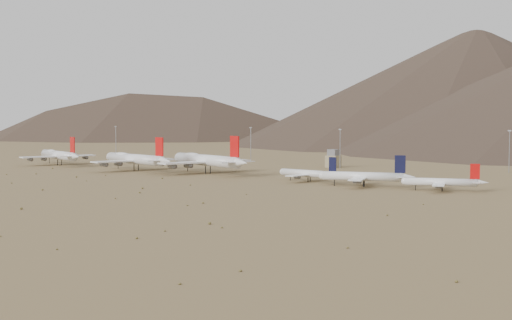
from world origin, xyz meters
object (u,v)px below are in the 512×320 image
Objects in this scene: narrowbody_b at (365,176)px; widebody_centre at (135,159)px; widebody_east at (207,160)px; narrowbody_a at (310,174)px; control_tower at (333,160)px; widebody_west at (59,155)px.

widebody_centre is at bearing 160.24° from narrowbody_b.
narrowbody_a is at bearing 10.78° from widebody_east.
widebody_east is (48.97, 11.45, 0.53)m from widebody_centre.
widebody_east is 6.24× the size of control_tower.
widebody_centre is 128.98m from control_tower.
widebody_east is 113.51m from narrowbody_b.
widebody_centre reaches higher than narrowbody_a.
widebody_centre is at bearing -130.69° from control_tower.
narrowbody_b is (242.28, -6.65, -1.89)m from widebody_west.
control_tower is (-42.77, 95.18, 0.96)m from narrowbody_a.
narrowbody_a is 3.39× the size of control_tower.
widebody_centre is (80.68, -4.24, 0.46)m from widebody_west.
widebody_west reaches higher than control_tower.
narrowbody_b is 126.68m from control_tower.
widebody_east is at bearing 178.53° from narrowbody_a.
widebody_west is 1.61× the size of narrowbody_a.
widebody_centre is at bearing 14.59° from widebody_west.
widebody_centre is 0.95× the size of widebody_east.
narrowbody_b is (34.75, -5.01, 0.67)m from narrowbody_a.
widebody_east is at bearing 154.07° from narrowbody_b.
control_tower is at bearing 119.22° from narrowbody_a.
widebody_centre reaches higher than control_tower.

